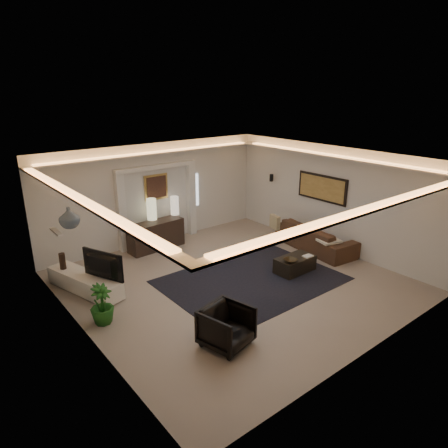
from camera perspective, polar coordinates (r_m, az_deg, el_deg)
floor at (r=9.70m, az=1.30°, el=-8.15°), size 7.00×7.00×0.00m
ceiling at (r=8.78m, az=1.44°, el=8.99°), size 7.00×7.00×0.00m
wall_back at (r=11.92m, az=-9.53°, el=4.23°), size 7.00×0.00×7.00m
wall_front at (r=7.03m, az=20.17°, el=-7.21°), size 7.00×0.00×7.00m
wall_left at (r=7.53m, az=-19.60°, el=-5.37°), size 0.00×7.00×7.00m
wall_right at (r=11.61m, az=14.76°, el=3.47°), size 0.00×7.00×7.00m
cove_soffit at (r=8.83m, az=1.43°, el=7.20°), size 7.00×7.00×0.04m
daylight_slit at (r=12.61m, az=-4.11°, el=4.78°), size 0.25×0.03×1.00m
area_rug at (r=9.80m, az=3.87°, el=-7.85°), size 4.00×3.00×0.01m
pilaster_left at (r=11.43m, az=-14.20°, el=1.46°), size 0.22×0.20×2.20m
pilaster_right at (r=12.50m, az=-4.63°, el=3.45°), size 0.22×0.20×2.20m
alcove_header at (r=11.66m, az=-9.49°, el=7.94°), size 2.52×0.20×0.12m
painting_frame at (r=11.84m, az=-9.51°, el=5.14°), size 0.74×0.04×0.74m
painting_canvas at (r=11.82m, az=-9.45°, el=5.11°), size 0.62×0.02×0.62m
art_panel_frame at (r=11.70m, az=13.61°, el=4.94°), size 0.04×1.64×0.74m
art_panel_gold at (r=11.68m, az=13.53°, el=4.93°), size 0.02×1.50×0.62m
wall_sconce at (r=12.85m, az=6.68°, el=6.47°), size 0.12×0.12×0.22m
wall_niche at (r=8.74m, az=-22.50°, el=-1.00°), size 0.10×0.55×0.04m
console at (r=11.62m, az=-9.52°, el=-1.58°), size 1.63×0.58×0.80m
lamp_left at (r=11.63m, az=-10.13°, el=1.99°), size 0.33×0.33×0.61m
lamp_right at (r=11.99m, az=-6.95°, el=2.66°), size 0.30×0.30×0.55m
media_ledge at (r=9.70m, az=-18.96°, el=-7.77°), size 1.06×2.13×0.39m
tv at (r=9.12m, az=-17.13°, el=-5.55°), size 1.06×0.56×0.63m
figurine at (r=9.99m, az=-21.77°, el=-4.69°), size 0.15×0.15×0.38m
ginger_jar at (r=8.75m, az=-20.91°, el=0.87°), size 0.53×0.53×0.43m
plant at (r=8.32m, az=-16.78°, el=-10.76°), size 0.62×0.62×0.80m
sofa at (r=11.75m, az=12.71°, el=-1.79°), size 2.52×1.23×0.71m
throw_blanket at (r=11.01m, az=14.54°, el=-2.28°), size 0.64×0.57×0.06m
throw_pillow at (r=12.20m, az=7.15°, el=0.27°), size 0.21×0.42×0.41m
coffee_table at (r=10.28m, az=9.92°, el=-5.57°), size 1.01×0.56×0.37m
bowl at (r=9.88m, az=9.31°, el=-5.01°), size 0.36×0.36×0.08m
magazine at (r=10.28m, az=11.71°, el=-4.34°), size 0.25×0.19×0.03m
armchair at (r=7.38m, az=0.36°, el=-14.25°), size 0.96×0.98×0.74m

